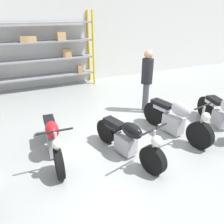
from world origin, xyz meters
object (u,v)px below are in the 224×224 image
object	(u,v)px
motorcycle_silver	(175,119)
person_browsing	(147,76)
shelving_rack	(39,51)
motorcycle_black	(128,139)
motorcycle_red	(53,138)
motorcycle_white	(224,114)

from	to	relation	value
motorcycle_silver	person_browsing	size ratio (longest dim) A/B	1.09
person_browsing	shelving_rack	bearing A→B (deg)	-37.22
shelving_rack	motorcycle_black	size ratio (longest dim) A/B	2.21
motorcycle_silver	shelving_rack	bearing A→B (deg)	-165.69
motorcycle_red	motorcycle_silver	distance (m)	2.87
motorcycle_white	person_browsing	size ratio (longest dim) A/B	1.14
motorcycle_red	motorcycle_white	world-z (taller)	motorcycle_white
shelving_rack	motorcycle_silver	bearing A→B (deg)	-64.61
motorcycle_red	motorcycle_black	bearing A→B (deg)	67.68
motorcycle_black	motorcycle_white	size ratio (longest dim) A/B	0.92
motorcycle_black	motorcycle_white	bearing A→B (deg)	75.06
shelving_rack	motorcycle_red	distance (m)	4.75
shelving_rack	motorcycle_white	bearing A→B (deg)	-55.42
motorcycle_red	motorcycle_black	distance (m)	1.54
motorcycle_black	motorcycle_silver	size ratio (longest dim) A/B	0.97
shelving_rack	motorcycle_red	bearing A→B (deg)	-95.92
shelving_rack	motorcycle_white	world-z (taller)	shelving_rack
motorcycle_black	motorcycle_white	distance (m)	2.73
motorcycle_red	motorcycle_silver	size ratio (longest dim) A/B	1.01
shelving_rack	motorcycle_black	world-z (taller)	shelving_rack
shelving_rack	person_browsing	bearing A→B (deg)	-54.82
motorcycle_red	person_browsing	size ratio (longest dim) A/B	1.10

